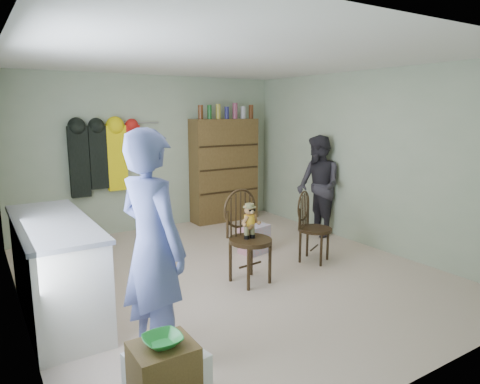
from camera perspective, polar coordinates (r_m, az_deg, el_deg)
ground_plane at (r=5.27m, az=-1.15°, el=-10.83°), size 5.00×5.00×0.00m
room_walls at (r=5.37m, az=-4.18°, el=6.89°), size 5.00×5.00×5.00m
counter at (r=4.48m, az=-23.34°, el=-9.29°), size 0.64×1.86×0.94m
bowl at (r=2.79m, az=-10.28°, el=-18.91°), size 0.24×0.24×0.06m
plastic_tub at (r=3.07m, az=-9.69°, el=-23.80°), size 0.49×0.48×0.41m
chair_front at (r=4.87m, az=0.98°, el=-5.11°), size 0.52×0.52×1.07m
chair_far at (r=5.63m, az=9.44°, el=-4.22°), size 0.56×0.56×0.92m
striped_bag at (r=5.94m, az=1.91°, el=-6.27°), size 0.43×0.36×0.39m
person_left at (r=3.34m, az=-11.58°, el=-7.37°), size 0.60×0.76×1.83m
person_right at (r=6.75m, az=10.39°, el=0.79°), size 0.75×0.88×1.57m
dresser at (r=7.58m, az=-2.12°, el=3.01°), size 1.20×0.39×2.07m
coat_rack at (r=6.82m, az=-17.79°, el=4.47°), size 1.42×0.12×1.09m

